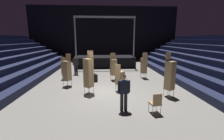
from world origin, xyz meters
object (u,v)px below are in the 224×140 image
at_px(chair_stack_mid_centre, 114,67).
at_px(equipment_road_case, 91,78).
at_px(man_with_tie, 124,91).
at_px(crew_worker_near_stage, 76,64).
at_px(chair_stack_rear_right, 170,75).
at_px(chair_stack_front_left, 120,78).
at_px(stage_riser, 105,61).
at_px(chair_stack_front_right, 144,65).
at_px(chair_stack_mid_right, 67,70).
at_px(chair_stack_rear_left, 89,72).
at_px(loose_chair_near_man, 156,102).
at_px(chair_stack_mid_left, 65,68).

height_order(chair_stack_mid_centre, equipment_road_case, chair_stack_mid_centre).
distance_m(man_with_tie, equipment_road_case, 5.40).
bearing_deg(equipment_road_case, chair_stack_mid_centre, 13.48).
bearing_deg(crew_worker_near_stage, man_with_tie, -59.91).
relative_size(chair_stack_rear_right, crew_worker_near_stage, 1.43).
bearing_deg(chair_stack_front_left, stage_riser, 144.97).
distance_m(chair_stack_front_right, chair_stack_mid_right, 6.19).
xyz_separation_m(chair_stack_front_left, chair_stack_rear_right, (2.68, -1.10, 0.38)).
distance_m(chair_stack_front_left, chair_stack_rear_right, 2.92).
height_order(chair_stack_mid_right, crew_worker_near_stage, chair_stack_mid_right).
bearing_deg(chair_stack_rear_left, chair_stack_front_right, -103.19).
relative_size(chair_stack_front_left, chair_stack_rear_right, 0.69).
bearing_deg(man_with_tie, loose_chair_near_man, 161.78).
distance_m(chair_stack_mid_right, chair_stack_rear_left, 2.28).
bearing_deg(loose_chair_near_man, chair_stack_front_left, 101.31).
height_order(chair_stack_rear_right, equipment_road_case, chair_stack_rear_right).
xyz_separation_m(chair_stack_mid_right, chair_stack_mid_centre, (3.30, 1.40, -0.04)).
bearing_deg(man_with_tie, chair_stack_mid_centre, -93.26).
height_order(man_with_tie, chair_stack_mid_centre, chair_stack_mid_centre).
bearing_deg(chair_stack_mid_right, chair_stack_front_left, -168.67).
xyz_separation_m(chair_stack_rear_left, crew_worker_near_stage, (-1.61, 5.13, -0.30)).
bearing_deg(chair_stack_front_right, chair_stack_mid_centre, -172.85).
xyz_separation_m(man_with_tie, chair_stack_mid_right, (-3.37, 4.05, 0.15)).
relative_size(chair_stack_front_right, chair_stack_mid_right, 0.96).
height_order(man_with_tie, chair_stack_rear_left, chair_stack_rear_left).
xyz_separation_m(chair_stack_front_left, chair_stack_mid_centre, (-0.20, 2.67, 0.21)).
xyz_separation_m(chair_stack_front_left, chair_stack_mid_left, (-4.13, 3.26, 0.04)).
height_order(chair_stack_mid_left, chair_stack_mid_centre, chair_stack_mid_centre).
height_order(stage_riser, chair_stack_rear_left, stage_riser).
bearing_deg(chair_stack_front_left, chair_stack_rear_right, 27.88).
xyz_separation_m(chair_stack_mid_left, chair_stack_rear_left, (2.23, -3.59, 0.38)).
relative_size(chair_stack_front_right, equipment_road_case, 2.37).
distance_m(stage_riser, chair_stack_rear_right, 10.74).
xyz_separation_m(chair_stack_front_left, crew_worker_near_stage, (-3.50, 4.80, 0.12)).
xyz_separation_m(chair_stack_mid_centre, chair_stack_rear_left, (-1.69, -3.00, 0.21)).
distance_m(chair_stack_front_left, chair_stack_front_right, 4.00).
height_order(chair_stack_mid_centre, loose_chair_near_man, chair_stack_mid_centre).
relative_size(stage_riser, crew_worker_near_stage, 3.93).
bearing_deg(loose_chair_near_man, chair_stack_mid_centre, 93.82).
height_order(chair_stack_rear_left, loose_chair_near_man, chair_stack_rear_left).
bearing_deg(chair_stack_mid_left, man_with_tie, -43.45).
bearing_deg(chair_stack_mid_left, stage_riser, 72.92).
distance_m(stage_riser, crew_worker_near_stage, 5.07).
relative_size(man_with_tie, chair_stack_mid_right, 0.77).
xyz_separation_m(man_with_tie, chair_stack_rear_left, (-1.76, 2.45, 0.32)).
distance_m(man_with_tie, chair_stack_rear_left, 3.03).
height_order(chair_stack_mid_right, equipment_road_case, chair_stack_mid_right).
height_order(chair_stack_mid_left, chair_stack_mid_right, chair_stack_mid_right).
distance_m(chair_stack_rear_right, loose_chair_near_man, 2.60).
height_order(chair_stack_front_right, chair_stack_mid_centre, same).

